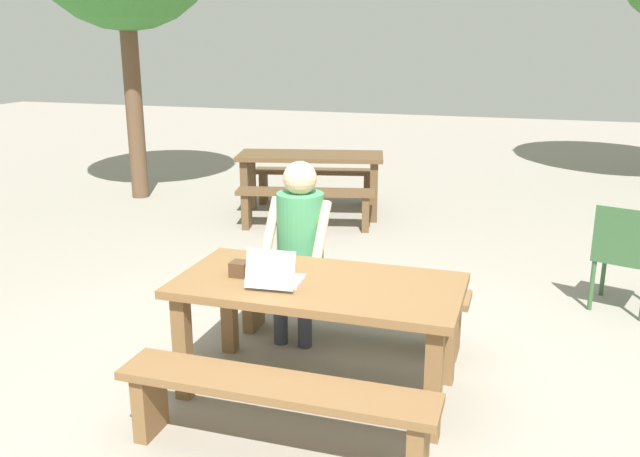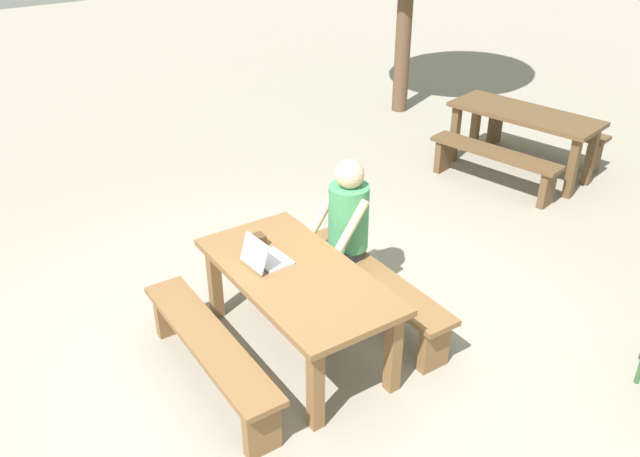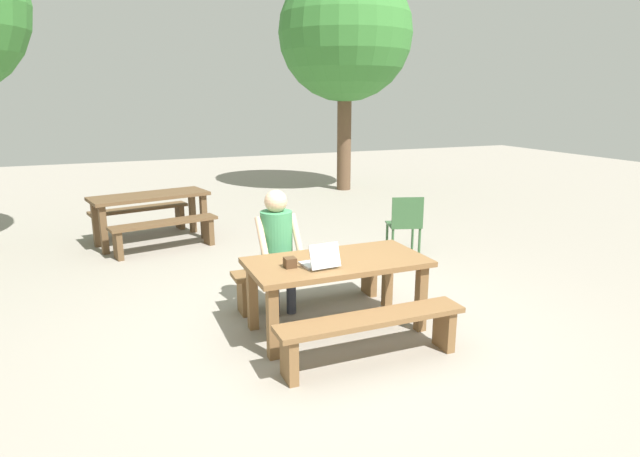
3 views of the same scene
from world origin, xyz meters
The scene contains 11 objects.
ground_plane centered at (0.00, 0.00, 0.00)m, with size 30.00×30.00×0.00m, color gray.
picnic_table_front centered at (0.00, 0.00, 0.60)m, with size 1.68×0.85×0.71m.
bench_near centered at (0.00, -0.72, 0.32)m, with size 1.66×0.30×0.43m.
bench_far centered at (0.00, 0.72, 0.32)m, with size 1.66×0.30×0.43m.
laptop centered at (-0.22, -0.13, 0.77)m, with size 0.31×0.32×0.23m.
small_pouch centered at (-0.48, -0.05, 0.75)m, with size 0.10×0.10×0.09m.
person_seated centered at (-0.36, 0.69, 0.75)m, with size 0.44×0.42×1.28m.
plastic_chair centered at (1.90, 1.89, 0.46)m, with size 0.55×0.55×0.86m.
picnic_table_mid centered at (-1.34, 3.95, 0.62)m, with size 1.82×1.03×0.75m.
bench_mid_south centered at (-1.21, 3.37, 0.33)m, with size 1.57×0.64×0.45m.
bench_mid_north centered at (-1.48, 4.53, 0.33)m, with size 1.57×0.64×0.45m.
Camera 1 is at (1.12, -3.53, 2.10)m, focal length 37.71 mm.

